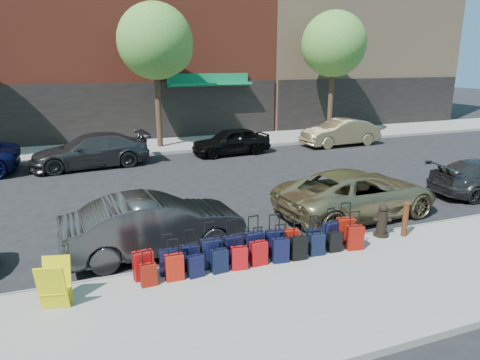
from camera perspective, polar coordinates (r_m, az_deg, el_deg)
name	(u,v)px	position (r m, az deg, el deg)	size (l,w,h in m)	color
ground	(199,203)	(14.36, -5.45, -3.05)	(120.00, 120.00, 0.00)	black
sidewalk_near	(289,298)	(8.78, 6.49, -15.39)	(60.00, 4.00, 0.15)	gray
sidewalk_far	(150,146)	(23.84, -11.97, 4.40)	(60.00, 4.00, 0.15)	gray
curb_near	(250,256)	(10.39, 1.32, -10.09)	(60.00, 0.08, 0.15)	gray
curb_far	(156,154)	(21.89, -11.11, 3.46)	(60.00, 0.08, 0.15)	gray
building_right	(331,2)	(37.02, 12.06, 22.15)	(15.00, 12.12, 18.00)	tan
tree_center	(158,44)	(23.04, -10.89, 17.44)	(3.80, 3.80, 7.27)	black
tree_right	(336,46)	(27.01, 12.65, 17.04)	(3.80, 3.80, 7.27)	black
suitcase_front_0	(143,265)	(9.33, -12.76, -11.01)	(0.43, 0.27, 0.99)	#A50A0B
suitcase_front_1	(169,262)	(9.42, -9.51, -10.74)	(0.40, 0.26, 0.91)	black
suitcase_front_2	(190,258)	(9.54, -6.63, -10.23)	(0.39, 0.22, 0.93)	black
suitcase_front_3	(211,253)	(9.59, -3.87, -9.74)	(0.44, 0.25, 1.05)	black
suitcase_front_4	(233,249)	(9.82, -0.95, -9.17)	(0.43, 0.26, 1.00)	black
suitcase_front_5	(254,245)	(9.97, 1.94, -8.71)	(0.44, 0.27, 1.04)	black
suitcase_front_6	(275,243)	(10.13, 4.64, -8.39)	(0.46, 0.30, 1.02)	black
suitcase_front_7	(291,241)	(10.38, 6.75, -8.03)	(0.41, 0.27, 0.92)	maroon
suitcase_front_8	(314,239)	(10.60, 9.84, -7.76)	(0.38, 0.24, 0.86)	black
suitcase_front_9	(331,234)	(10.90, 12.06, -7.02)	(0.43, 0.29, 0.96)	black
suitcase_front_10	(345,231)	(11.09, 13.85, -6.57)	(0.47, 0.31, 1.05)	maroon
suitcase_back_0	(148,275)	(9.09, -12.11, -12.24)	(0.33, 0.20, 0.76)	maroon
suitcase_back_1	(174,267)	(9.20, -8.74, -11.42)	(0.38, 0.23, 0.89)	#A8180A
suitcase_back_2	(196,266)	(9.27, -5.94, -11.34)	(0.34, 0.23, 0.77)	black
suitcase_back_3	(219,261)	(9.41, -2.78, -10.71)	(0.37, 0.23, 0.84)	black
suitcase_back_4	(239,258)	(9.53, -0.10, -10.36)	(0.37, 0.25, 0.83)	#AF0B0F
suitcase_back_5	(259,253)	(9.72, 2.50, -9.72)	(0.38, 0.23, 0.88)	#AB0B0D
suitcase_back_6	(280,250)	(9.88, 5.38, -9.32)	(0.40, 0.26, 0.89)	black
suitcase_back_7	(299,248)	(10.05, 7.81, -8.97)	(0.38, 0.23, 0.88)	black
suitcase_back_8	(317,244)	(10.33, 10.17, -8.44)	(0.37, 0.24, 0.84)	black
suitcase_back_9	(335,242)	(10.60, 12.50, -8.04)	(0.34, 0.21, 0.78)	black
suitcase_back_10	(355,238)	(10.82, 15.03, -7.42)	(0.43, 0.29, 0.95)	maroon
fire_hydrant	(382,221)	(11.77, 18.42, -5.22)	(0.45, 0.40, 0.88)	black
bollard	(405,219)	(11.94, 21.18, -4.86)	(0.17, 0.17, 0.91)	#38190C
display_rack	(55,284)	(8.82, -23.47, -12.65)	(0.63, 0.66, 0.91)	yellow
car_near_1	(155,225)	(10.69, -11.23, -5.85)	(1.53, 4.40, 1.45)	#323235
car_near_2	(357,193)	(13.40, 15.37, -1.74)	(2.36, 5.12, 1.42)	#918158
car_far_1	(91,151)	(20.07, -19.30, 3.70)	(2.06, 5.07, 1.47)	#343436
car_far_2	(231,141)	(21.57, -1.20, 5.20)	(1.59, 3.96, 1.35)	black
car_far_3	(340,132)	(24.55, 13.24, 6.21)	(1.56, 4.47, 1.47)	tan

